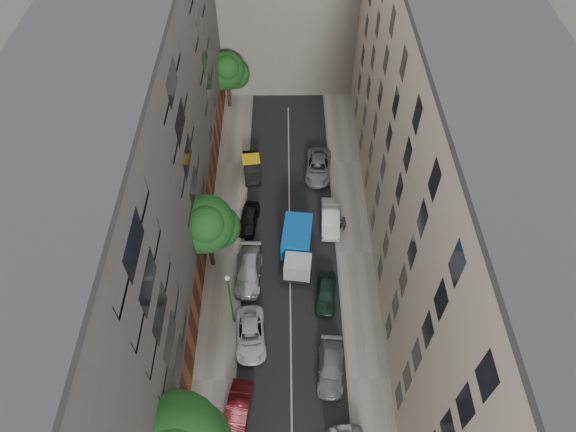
{
  "coord_description": "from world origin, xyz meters",
  "views": [
    {
      "loc": [
        -0.33,
        -25.55,
        35.31
      ],
      "look_at": [
        -0.16,
        -0.82,
        6.0
      ],
      "focal_mm": 32.0,
      "sensor_mm": 36.0,
      "label": 1
    }
  ],
  "objects_px": {
    "car_left_3": "(249,271)",
    "tree_mid": "(207,226)",
    "lamp_post": "(230,295)",
    "pedestrian": "(343,224)",
    "tree_far": "(227,72)",
    "car_right_4": "(318,167)",
    "car_left_4": "(249,219)",
    "car_left_1": "(238,411)",
    "car_right_2": "(326,293)",
    "tarp_truck": "(297,246)",
    "car_left_2": "(251,335)",
    "car_left_5": "(252,167)",
    "car_right_1": "(331,367)",
    "car_right_3": "(330,218)"
  },
  "relations": [
    {
      "from": "car_right_4",
      "to": "lamp_post",
      "type": "relative_size",
      "value": 0.82
    },
    {
      "from": "car_left_3",
      "to": "car_left_5",
      "type": "xyz_separation_m",
      "value": [
        -0.23,
        12.0,
        -0.04
      ]
    },
    {
      "from": "lamp_post",
      "to": "car_left_2",
      "type": "bearing_deg",
      "value": -46.35
    },
    {
      "from": "tarp_truck",
      "to": "car_left_3",
      "type": "xyz_separation_m",
      "value": [
        -3.97,
        -1.94,
        -0.7
      ]
    },
    {
      "from": "car_left_3",
      "to": "tarp_truck",
      "type": "bearing_deg",
      "value": 28.65
    },
    {
      "from": "car_right_2",
      "to": "lamp_post",
      "type": "height_order",
      "value": "lamp_post"
    },
    {
      "from": "car_left_1",
      "to": "lamp_post",
      "type": "xyz_separation_m",
      "value": [
        -0.72,
        7.0,
        3.28
      ]
    },
    {
      "from": "car_left_1",
      "to": "lamp_post",
      "type": "bearing_deg",
      "value": 103.98
    },
    {
      "from": "tarp_truck",
      "to": "tree_mid",
      "type": "height_order",
      "value": "tree_mid"
    },
    {
      "from": "car_left_1",
      "to": "car_left_3",
      "type": "distance_m",
      "value": 11.2
    },
    {
      "from": "car_left_4",
      "to": "lamp_post",
      "type": "xyz_separation_m",
      "value": [
        -0.72,
        -9.8,
        3.32
      ]
    },
    {
      "from": "car_right_4",
      "to": "lamp_post",
      "type": "bearing_deg",
      "value": -108.47
    },
    {
      "from": "lamp_post",
      "to": "pedestrian",
      "type": "bearing_deg",
      "value": 44.88
    },
    {
      "from": "tree_far",
      "to": "tree_mid",
      "type": "bearing_deg",
      "value": -90.0
    },
    {
      "from": "car_left_4",
      "to": "tree_far",
      "type": "xyz_separation_m",
      "value": [
        -2.7,
        16.49,
        3.85
      ]
    },
    {
      "from": "lamp_post",
      "to": "pedestrian",
      "type": "height_order",
      "value": "lamp_post"
    },
    {
      "from": "tarp_truck",
      "to": "car_right_3",
      "type": "height_order",
      "value": "tarp_truck"
    },
    {
      "from": "car_right_4",
      "to": "tree_mid",
      "type": "height_order",
      "value": "tree_mid"
    },
    {
      "from": "car_left_4",
      "to": "tree_mid",
      "type": "xyz_separation_m",
      "value": [
        -2.7,
        -4.51,
        4.55
      ]
    },
    {
      "from": "car_left_1",
      "to": "lamp_post",
      "type": "distance_m",
      "value": 7.77
    },
    {
      "from": "car_right_4",
      "to": "tree_mid",
      "type": "bearing_deg",
      "value": -124.57
    },
    {
      "from": "car_left_4",
      "to": "car_right_4",
      "type": "xyz_separation_m",
      "value": [
        6.4,
        6.4,
        0.05
      ]
    },
    {
      "from": "car_left_3",
      "to": "tree_mid",
      "type": "relative_size",
      "value": 0.67
    },
    {
      "from": "tree_mid",
      "to": "lamp_post",
      "type": "distance_m",
      "value": 5.78
    },
    {
      "from": "car_left_3",
      "to": "pedestrian",
      "type": "xyz_separation_m",
      "value": [
        7.98,
        4.7,
        0.28
      ]
    },
    {
      "from": "tarp_truck",
      "to": "tree_far",
      "type": "height_order",
      "value": "tree_far"
    },
    {
      "from": "car_left_4",
      "to": "tree_far",
      "type": "bearing_deg",
      "value": 107.73
    },
    {
      "from": "tarp_truck",
      "to": "lamp_post",
      "type": "distance_m",
      "value": 8.27
    },
    {
      "from": "car_left_3",
      "to": "car_right_1",
      "type": "distance_m",
      "value": 10.24
    },
    {
      "from": "car_left_2",
      "to": "car_left_4",
      "type": "height_order",
      "value": "car_left_2"
    },
    {
      "from": "car_left_5",
      "to": "tree_far",
      "type": "relative_size",
      "value": 0.65
    },
    {
      "from": "car_left_2",
      "to": "pedestrian",
      "type": "height_order",
      "value": "pedestrian"
    },
    {
      "from": "tarp_truck",
      "to": "tree_mid",
      "type": "bearing_deg",
      "value": -166.23
    },
    {
      "from": "car_right_1",
      "to": "lamp_post",
      "type": "distance_m",
      "value": 8.81
    },
    {
      "from": "car_left_2",
      "to": "pedestrian",
      "type": "distance_m",
      "value": 12.8
    },
    {
      "from": "pedestrian",
      "to": "tree_far",
      "type": "bearing_deg",
      "value": -38.2
    },
    {
      "from": "car_left_1",
      "to": "tree_mid",
      "type": "distance_m",
      "value": 13.37
    },
    {
      "from": "car_left_4",
      "to": "car_right_4",
      "type": "height_order",
      "value": "car_right_4"
    },
    {
      "from": "car_left_3",
      "to": "car_left_4",
      "type": "height_order",
      "value": "car_left_3"
    },
    {
      "from": "tarp_truck",
      "to": "car_left_2",
      "type": "xyz_separation_m",
      "value": [
        -3.58,
        -7.54,
        -0.79
      ]
    },
    {
      "from": "tarp_truck",
      "to": "car_left_4",
      "type": "distance_m",
      "value": 5.62
    },
    {
      "from": "car_left_4",
      "to": "lamp_post",
      "type": "relative_size",
      "value": 0.62
    },
    {
      "from": "tarp_truck",
      "to": "car_right_1",
      "type": "xyz_separation_m",
      "value": [
        2.2,
        -10.11,
        -0.8
      ]
    },
    {
      "from": "lamp_post",
      "to": "car_right_3",
      "type": "bearing_deg",
      "value": 50.83
    },
    {
      "from": "tree_mid",
      "to": "tree_far",
      "type": "bearing_deg",
      "value": 90.0
    },
    {
      "from": "car_right_1",
      "to": "pedestrian",
      "type": "bearing_deg",
      "value": 86.68
    },
    {
      "from": "car_right_1",
      "to": "car_right_2",
      "type": "relative_size",
      "value": 1.15
    },
    {
      "from": "tarp_truck",
      "to": "car_left_2",
      "type": "height_order",
      "value": "tarp_truck"
    },
    {
      "from": "car_right_3",
      "to": "lamp_post",
      "type": "relative_size",
      "value": 0.72
    },
    {
      "from": "car_left_3",
      "to": "tree_far",
      "type": "xyz_separation_m",
      "value": [
        -2.94,
        22.09,
        3.76
      ]
    }
  ]
}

